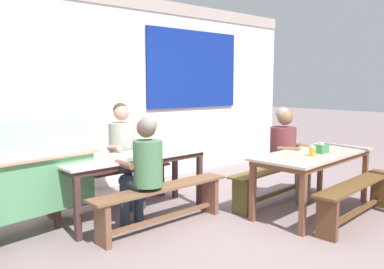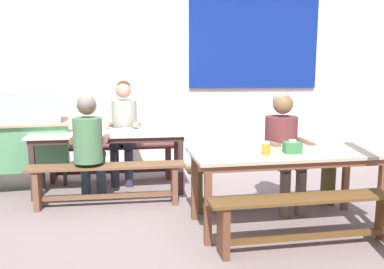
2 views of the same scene
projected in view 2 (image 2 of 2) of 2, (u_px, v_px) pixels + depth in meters
ground_plane at (176, 220)px, 4.35m from camera, size 40.00×40.00×0.00m
backdrop_wall at (172, 64)px, 6.53m from camera, size 6.97×0.23×2.93m
dining_table_far at (109, 139)px, 5.19m from camera, size 1.89×0.73×0.74m
dining_table_near at (286, 159)px, 4.10m from camera, size 1.88×0.94×0.74m
bench_far_back at (112, 156)px, 5.78m from camera, size 1.78×0.43×0.47m
bench_far_front at (107, 178)px, 4.72m from camera, size 1.74×0.38×0.47m
bench_near_back at (265, 180)px, 4.69m from camera, size 1.75×0.45×0.47m
bench_near_front at (309, 214)px, 3.63m from camera, size 1.75×0.44×0.47m
food_cart at (7, 134)px, 5.27m from camera, size 1.89×0.98×1.22m
person_center_facing at (124, 125)px, 5.67m from camera, size 0.45×0.58×1.33m
person_right_near_table at (283, 142)px, 4.59m from camera, size 0.50×0.55×1.27m
person_left_back_turned at (89, 142)px, 4.70m from camera, size 0.43×0.54×1.25m
tissue_box at (292, 147)px, 4.01m from camera, size 0.16×0.13×0.13m
condiment_jar at (266, 148)px, 3.94m from camera, size 0.07×0.07×0.12m
soup_bowl at (126, 130)px, 5.22m from camera, size 0.18×0.18×0.04m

